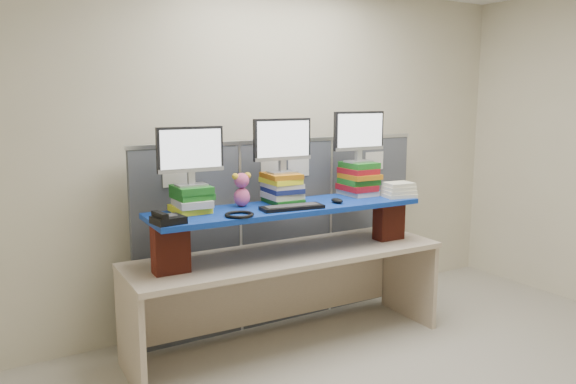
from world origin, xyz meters
TOP-DOWN VIEW (x-y plane):
  - room at (0.00, 0.00)m, footprint 5.00×4.00m
  - cubicle_partition at (-0.00, 1.78)m, footprint 2.60×0.06m
  - desk at (-0.26, 1.32)m, footprint 2.42×0.78m
  - brick_pier_left at (-1.16, 1.31)m, footprint 0.24×0.13m
  - brick_pier_right at (0.64, 1.24)m, footprint 0.24×0.13m
  - blue_board at (-0.26, 1.32)m, footprint 2.06×0.58m
  - book_stack_left at (-0.95, 1.47)m, footprint 0.25×0.31m
  - book_stack_center at (-0.24, 1.45)m, footprint 0.26×0.32m
  - book_stack_right at (0.46, 1.42)m, footprint 0.27×0.31m
  - monitor_left at (-0.94, 1.47)m, footprint 0.46×0.14m
  - monitor_center at (-0.24, 1.44)m, footprint 0.46×0.14m
  - monitor_right at (0.46, 1.42)m, footprint 0.46×0.14m
  - keyboard at (-0.30, 1.19)m, footprint 0.47×0.21m
  - mouse at (0.10, 1.22)m, footprint 0.10×0.13m
  - desk_phone at (-1.21, 1.21)m, footprint 0.20×0.19m
  - headset at (-0.73, 1.17)m, footprint 0.23×0.23m
  - plush_toy at (-0.56, 1.46)m, footprint 0.14×0.11m
  - binder_stack at (0.68, 1.18)m, footprint 0.27×0.24m

SIDE VIEW (x-z plane):
  - desk at x=-0.26m, z-range 0.22..0.95m
  - cubicle_partition at x=0.00m, z-range 0.00..1.53m
  - brick_pier_left at x=-1.16m, z-range 0.73..1.04m
  - brick_pier_right at x=0.64m, z-range 0.73..1.04m
  - blue_board at x=-0.26m, z-range 1.04..1.08m
  - headset at x=-0.73m, z-range 1.08..1.10m
  - keyboard at x=-0.30m, z-range 1.08..1.11m
  - mouse at x=0.10m, z-range 1.08..1.12m
  - desk_phone at x=-1.21m, z-range 1.07..1.15m
  - binder_stack at x=0.68m, z-range 1.08..1.19m
  - book_stack_left at x=-0.95m, z-range 1.08..1.26m
  - book_stack_center at x=-0.24m, z-range 1.08..1.30m
  - plush_toy at x=-0.56m, z-range 1.08..1.33m
  - book_stack_right at x=0.46m, z-range 1.08..1.35m
  - room at x=0.00m, z-range 0.00..2.80m
  - monitor_left at x=-0.94m, z-range 1.29..1.69m
  - monitor_center at x=-0.24m, z-range 1.33..1.73m
  - monitor_right at x=0.46m, z-range 1.37..1.78m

